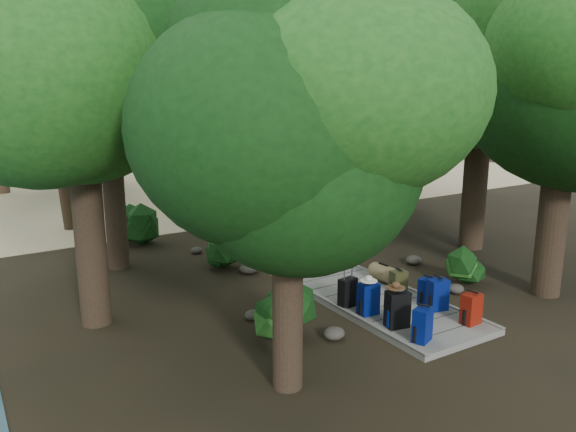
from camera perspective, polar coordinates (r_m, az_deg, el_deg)
ground at (r=13.89m, az=1.97°, el=-5.44°), size 120.00×120.00×0.00m
sand_beach at (r=28.28m, az=-16.21°, el=3.63°), size 40.00×22.00×0.02m
boardwalk at (r=14.67m, az=-0.18°, el=-4.16°), size 2.00×12.00×0.12m
backpack_left_a at (r=10.05m, az=13.51°, el=-10.51°), size 0.42×0.37×0.67m
backpack_left_b at (r=10.50m, az=11.05°, el=-9.09°), size 0.46×0.38×0.75m
backpack_left_c at (r=10.97m, az=8.17°, el=-8.14°), size 0.39×0.30×0.69m
backpack_right_a at (r=10.99m, az=18.13°, el=-8.80°), size 0.38×0.29×0.64m
backpack_right_b at (r=11.45m, az=14.95°, el=-7.57°), size 0.42×0.33×0.68m
backpack_right_c at (r=11.72m, az=13.99°, el=-7.27°), size 0.38×0.29×0.59m
backpack_right_d at (r=12.25m, az=11.15°, el=-6.41°), size 0.36×0.27×0.51m
duffel_right_khaki at (r=12.85m, az=9.65°, el=-5.74°), size 0.41×0.58×0.37m
suitcase_on_boardwalk at (r=11.31m, az=6.08°, el=-7.73°), size 0.40×0.25×0.58m
lone_suitcase_on_sand at (r=21.05m, az=-9.69°, el=1.83°), size 0.46×0.30×0.69m
hat_brown at (r=10.34m, az=10.89°, el=-6.91°), size 0.35×0.35×0.11m
hat_white at (r=10.77m, az=8.22°, el=-6.27°), size 0.33×0.33×0.11m
kayak at (r=22.61m, az=-18.99°, el=1.56°), size 0.76×2.98×0.30m
sun_lounger at (r=23.27m, az=-2.34°, el=3.01°), size 1.10×2.06×0.63m
tree_right_a at (r=12.78m, az=26.44°, el=11.08°), size 5.11×5.11×8.52m
tree_right_b at (r=15.91m, az=19.23°, el=13.27°), size 5.21×5.21×9.31m
tree_right_c at (r=17.02m, az=8.07°, el=13.26°), size 5.20×5.20×9.00m
tree_right_d at (r=19.42m, az=9.07°, el=16.61°), size 6.17×6.17×11.31m
tree_right_e at (r=21.01m, az=0.60°, el=13.68°), size 5.14×5.14×9.24m
tree_right_f at (r=24.36m, az=4.09°, el=15.91°), size 6.29×6.29×11.24m
tree_left_a at (r=7.75m, az=-0.04°, el=4.04°), size 3.84×3.84×6.39m
tree_left_b at (r=10.62m, az=-20.42°, el=9.97°), size 4.43×4.43×7.97m
tree_left_c at (r=13.97m, az=-17.75°, el=9.26°), size 4.17×4.17×7.26m
tree_back_a at (r=27.08m, az=-19.45°, el=12.31°), size 5.06×5.06×8.76m
tree_back_b at (r=28.09m, az=-12.08°, el=14.71°), size 5.98×5.98×10.67m
tree_back_c at (r=28.52m, az=-7.22°, el=13.82°), size 5.35×5.35×9.63m
palm_right_a at (r=19.80m, az=-1.79°, el=12.37°), size 4.88×4.88×8.32m
palm_right_b at (r=25.55m, az=-3.94°, el=13.47°), size 4.75×4.75×9.17m
palm_right_c at (r=25.38m, az=-9.94°, el=10.40°), size 4.15×4.15×6.60m
palm_left_a at (r=18.34m, az=-23.07°, el=10.40°), size 4.87×4.87×7.75m
rock_left_a at (r=10.25m, az=4.70°, el=-11.80°), size 0.40×0.36×0.22m
rock_left_b at (r=11.04m, az=-3.56°, el=-9.97°), size 0.34×0.30×0.18m
rock_left_c at (r=13.60m, az=-3.97°, el=-5.29°), size 0.48×0.43×0.26m
rock_left_d at (r=15.34m, az=-9.29°, el=-3.45°), size 0.32×0.29×0.18m
rock_right_a at (r=12.84m, az=16.69°, el=-7.10°), size 0.37×0.33×0.20m
rock_right_b at (r=14.58m, az=12.63°, el=-4.38°), size 0.42×0.37×0.23m
rock_right_c at (r=16.32m, az=3.28°, el=-2.34°), size 0.28×0.25×0.15m
rock_right_d at (r=18.80m, az=3.17°, el=-0.05°), size 0.52×0.47×0.28m
shrub_left_a at (r=10.20m, az=-0.67°, el=-9.62°), size 1.05×1.05×0.95m
shrub_left_b at (r=13.97m, az=-6.36°, el=-3.53°), size 0.97×0.97×0.87m
shrub_left_c at (r=16.40m, az=-15.36°, el=-0.74°), size 1.38×1.38×1.24m
shrub_right_a at (r=13.39m, az=17.14°, el=-4.92°), size 0.90×0.90×0.81m
shrub_right_b at (r=16.85m, az=5.51°, el=0.20°), size 1.49×1.49×1.34m
shrub_right_c at (r=19.22m, az=-1.53°, el=1.02°), size 0.87×0.87×0.78m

